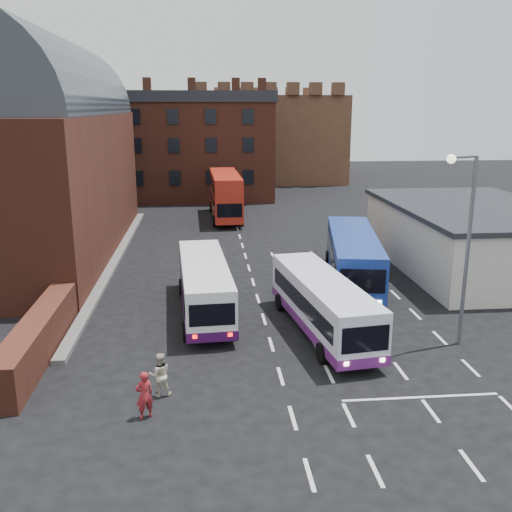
{
  "coord_description": "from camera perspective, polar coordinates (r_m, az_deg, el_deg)",
  "views": [
    {
      "loc": [
        -2.93,
        -21.66,
        10.58
      ],
      "look_at": [
        0.0,
        10.0,
        2.2
      ],
      "focal_mm": 40.0,
      "sensor_mm": 36.0,
      "label": 1
    }
  ],
  "objects": [
    {
      "name": "street_lamp",
      "position": [
        26.35,
        20.13,
        2.15
      ],
      "size": [
        1.65,
        0.86,
        8.67
      ],
      "rotation": [
        0.0,
        0.0,
        0.4
      ],
      "color": "slate",
      "rests_on": "ground"
    },
    {
      "name": "castle_keep",
      "position": [
        88.23,
        0.55,
        11.79
      ],
      "size": [
        22.0,
        22.0,
        12.0
      ],
      "primitive_type": "cube",
      "color": "brown",
      "rests_on": "ground"
    },
    {
      "name": "pedestrian_red",
      "position": [
        20.71,
        -11.1,
        -13.48
      ],
      "size": [
        0.76,
        0.66,
        1.75
      ],
      "primitive_type": "imported",
      "rotation": [
        0.0,
        0.0,
        3.6
      ],
      "color": "maroon",
      "rests_on": "ground"
    },
    {
      "name": "bus_red_double",
      "position": [
        55.02,
        -3.07,
        6.12
      ],
      "size": [
        2.99,
        11.04,
        4.39
      ],
      "rotation": [
        0.0,
        0.0,
        3.17
      ],
      "color": "red",
      "rests_on": "ground"
    },
    {
      "name": "bus_white_outbound",
      "position": [
        29.9,
        -5.17,
        -2.72
      ],
      "size": [
        3.02,
        10.23,
        2.76
      ],
      "rotation": [
        0.0,
        0.0,
        0.06
      ],
      "color": "white",
      "rests_on": "ground"
    },
    {
      "name": "bus_blue",
      "position": [
        34.96,
        9.69,
        0.09
      ],
      "size": [
        4.55,
        11.75,
        3.13
      ],
      "rotation": [
        0.0,
        0.0,
        2.97
      ],
      "color": "navy",
      "rests_on": "ground"
    },
    {
      "name": "bus_white_inbound",
      "position": [
        27.33,
        6.67,
        -4.52
      ],
      "size": [
        3.61,
        10.15,
        2.71
      ],
      "rotation": [
        0.0,
        0.0,
        3.28
      ],
      "color": "white",
      "rests_on": "ground"
    },
    {
      "name": "railway_station",
      "position": [
        44.57,
        -22.0,
        9.93
      ],
      "size": [
        12.0,
        28.0,
        16.0
      ],
      "color": "#602B1E",
      "rests_on": "ground"
    },
    {
      "name": "cream_building",
      "position": [
        40.79,
        20.94,
        1.86
      ],
      "size": [
        10.4,
        16.4,
        4.25
      ],
      "color": "beige",
      "rests_on": "ground"
    },
    {
      "name": "forecourt_wall",
      "position": [
        26.58,
        -20.95,
        -7.62
      ],
      "size": [
        1.2,
        10.0,
        1.8
      ],
      "primitive_type": "cube",
      "color": "#602B1E",
      "rests_on": "ground"
    },
    {
      "name": "brick_terrace",
      "position": [
        67.92,
        -7.99,
        10.33
      ],
      "size": [
        22.0,
        10.0,
        11.0
      ],
      "primitive_type": "cube",
      "color": "brown",
      "rests_on": "ground"
    },
    {
      "name": "pedestrian_beige",
      "position": [
        22.07,
        -9.59,
        -11.61
      ],
      "size": [
        0.91,
        0.75,
        1.7
      ],
      "primitive_type": "imported",
      "rotation": [
        0.0,
        0.0,
        3.28
      ],
      "color": "beige",
      "rests_on": "ground"
    },
    {
      "name": "ground",
      "position": [
        24.28,
        2.21,
        -11.07
      ],
      "size": [
        180.0,
        180.0,
        0.0
      ],
      "primitive_type": "plane",
      "color": "black"
    }
  ]
}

